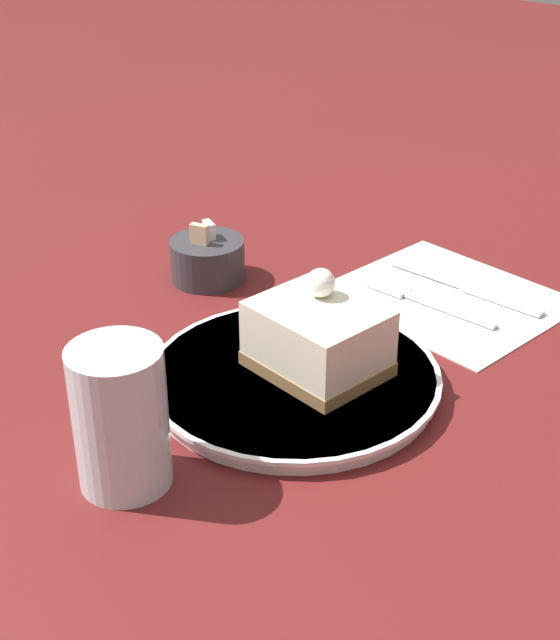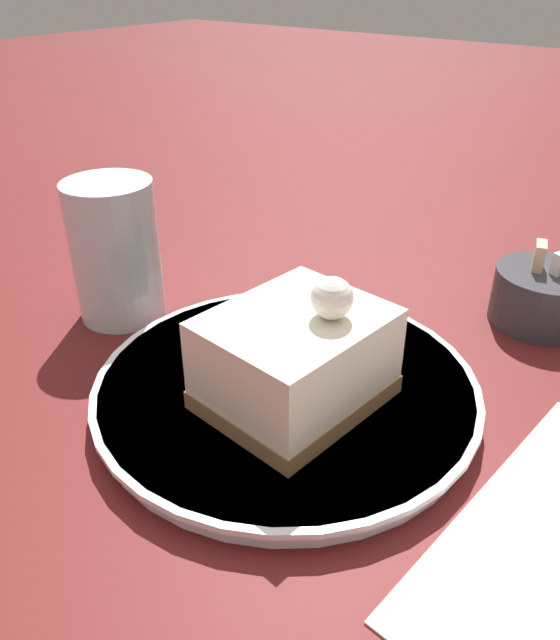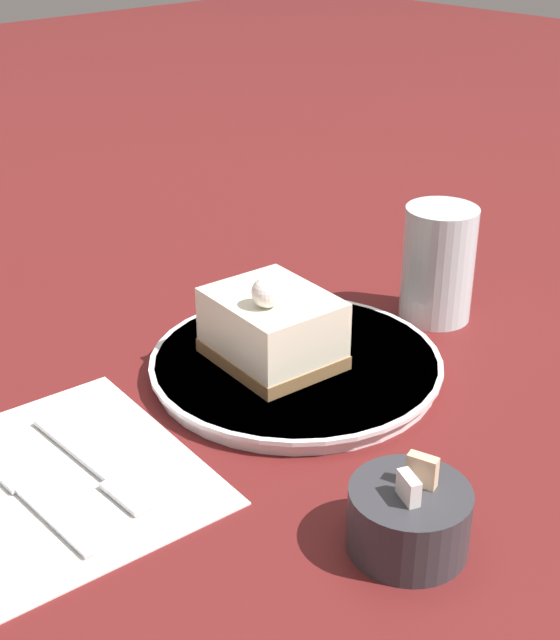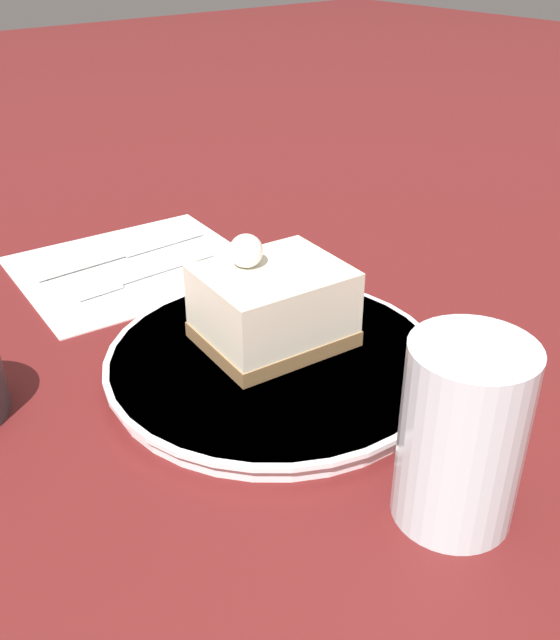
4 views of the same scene
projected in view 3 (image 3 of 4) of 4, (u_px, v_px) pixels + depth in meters
The scene contains 8 objects.
ground_plane at pixel (296, 352), 0.83m from camera, with size 4.00×4.00×0.00m, color #5B1919.
plate at pixel (296, 365), 0.79m from camera, with size 0.26×0.26×0.02m.
cake_slice at pixel (272, 328), 0.77m from camera, with size 0.10×0.12×0.09m.
napkin at pixel (56, 478), 0.66m from camera, with size 0.21×0.24×0.00m.
fork at pixel (100, 469), 0.66m from camera, with size 0.02×0.15×0.00m.
knife at pixel (9, 477), 0.65m from camera, with size 0.01×0.19×0.00m.
sugar_bowl at pixel (409, 518), 0.58m from camera, with size 0.08×0.08×0.07m.
drinking_glass at pixel (438, 264), 0.87m from camera, with size 0.07×0.07×0.12m.
Camera 3 is at (0.51, 0.52, 0.40)m, focal length 50.00 mm.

